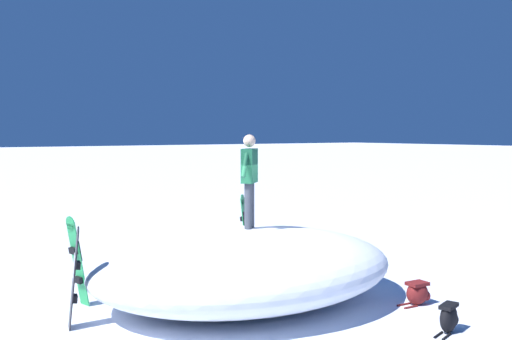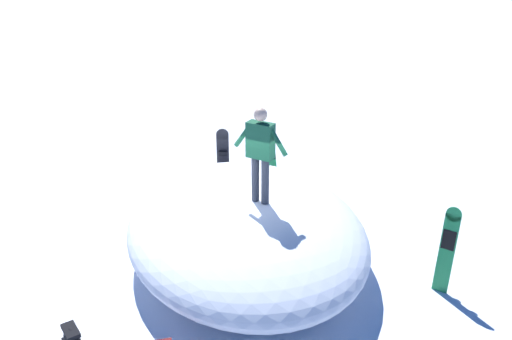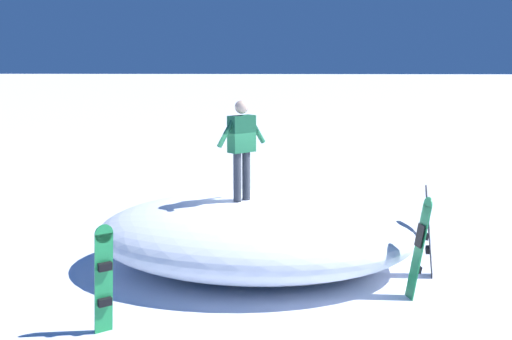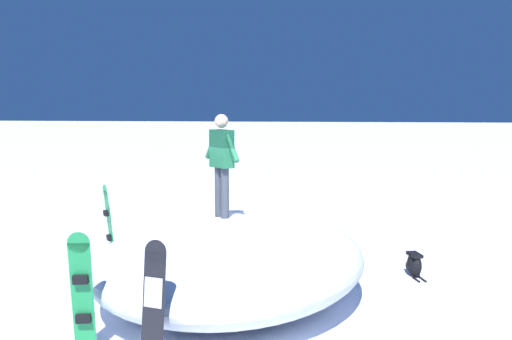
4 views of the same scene
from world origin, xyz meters
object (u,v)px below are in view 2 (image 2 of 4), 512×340
object	(u,v)px
snowboard_primary_upright	(223,159)
snowboard_secondary_upright	(447,249)
snowboard_tertiary_upright	(271,159)
snowboarder_standing	(260,149)

from	to	relation	value
snowboard_primary_upright	snowboard_secondary_upright	bearing A→B (deg)	28.11
snowboard_secondary_upright	snowboard_tertiary_upright	world-z (taller)	snowboard_tertiary_upright
snowboarder_standing	snowboard_primary_upright	world-z (taller)	snowboarder_standing
snowboard_secondary_upright	snowboarder_standing	bearing A→B (deg)	-121.94
snowboard_primary_upright	snowboard_secondary_upright	size ratio (longest dim) A/B	1.02
snowboarder_standing	snowboard_tertiary_upright	xyz separation A→B (m)	(-2.88, 1.20, -1.48)
snowboard_primary_upright	snowboard_tertiary_upright	size ratio (longest dim) A/B	0.99
snowboard_tertiary_upright	snowboard_primary_upright	bearing A→B (deg)	-108.88
snowboard_primary_upright	snowboard_tertiary_upright	world-z (taller)	snowboard_tertiary_upright
snowboard_secondary_upright	snowboard_primary_upright	bearing A→B (deg)	-151.89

